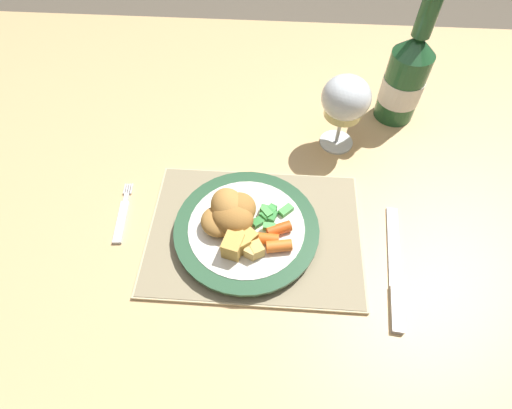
{
  "coord_description": "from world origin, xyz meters",
  "views": [
    {
      "loc": [
        0.06,
        -0.46,
        1.3
      ],
      "look_at": [
        0.03,
        -0.08,
        0.78
      ],
      "focal_mm": 28.0,
      "sensor_mm": 36.0,
      "label": 1
    }
  ],
  "objects_px": {
    "table_knife": "(395,276)",
    "wine_glass": "(345,101)",
    "dining_table": "(241,205)",
    "fork": "(122,217)",
    "bottle": "(405,77)",
    "dinner_plate": "(247,230)"
  },
  "relations": [
    {
      "from": "table_knife",
      "to": "dining_table",
      "type": "bearing_deg",
      "value": 145.69
    },
    {
      "from": "dining_table",
      "to": "table_knife",
      "type": "distance_m",
      "value": 0.31
    },
    {
      "from": "dining_table",
      "to": "wine_glass",
      "type": "relative_size",
      "value": 10.32
    },
    {
      "from": "fork",
      "to": "bottle",
      "type": "xyz_separation_m",
      "value": [
        0.49,
        0.29,
        0.09
      ]
    },
    {
      "from": "wine_glass",
      "to": "bottle",
      "type": "xyz_separation_m",
      "value": [
        0.12,
        0.09,
        -0.01
      ]
    },
    {
      "from": "dinner_plate",
      "to": "fork",
      "type": "xyz_separation_m",
      "value": [
        -0.21,
        0.02,
        -0.01
      ]
    },
    {
      "from": "fork",
      "to": "table_knife",
      "type": "distance_m",
      "value": 0.45
    },
    {
      "from": "table_knife",
      "to": "bottle",
      "type": "height_order",
      "value": "bottle"
    },
    {
      "from": "dining_table",
      "to": "wine_glass",
      "type": "bearing_deg",
      "value": 31.5
    },
    {
      "from": "dining_table",
      "to": "wine_glass",
      "type": "distance_m",
      "value": 0.27
    },
    {
      "from": "table_knife",
      "to": "wine_glass",
      "type": "distance_m",
      "value": 0.31
    },
    {
      "from": "dining_table",
      "to": "fork",
      "type": "relative_size",
      "value": 12.36
    },
    {
      "from": "fork",
      "to": "wine_glass",
      "type": "xyz_separation_m",
      "value": [
        0.37,
        0.2,
        0.1
      ]
    },
    {
      "from": "fork",
      "to": "table_knife",
      "type": "xyz_separation_m",
      "value": [
        0.44,
        -0.08,
        0.0
      ]
    },
    {
      "from": "table_knife",
      "to": "bottle",
      "type": "bearing_deg",
      "value": 82.99
    },
    {
      "from": "dining_table",
      "to": "table_knife",
      "type": "xyz_separation_m",
      "value": [
        0.25,
        -0.17,
        0.08
      ]
    },
    {
      "from": "dining_table",
      "to": "table_knife",
      "type": "bearing_deg",
      "value": -34.31
    },
    {
      "from": "fork",
      "to": "wine_glass",
      "type": "bearing_deg",
      "value": 28.74
    },
    {
      "from": "dinner_plate",
      "to": "bottle",
      "type": "height_order",
      "value": "bottle"
    },
    {
      "from": "dinner_plate",
      "to": "table_knife",
      "type": "height_order",
      "value": "dinner_plate"
    },
    {
      "from": "dining_table",
      "to": "fork",
      "type": "xyz_separation_m",
      "value": [
        -0.19,
        -0.09,
        0.07
      ]
    },
    {
      "from": "dinner_plate",
      "to": "table_knife",
      "type": "distance_m",
      "value": 0.24
    }
  ]
}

